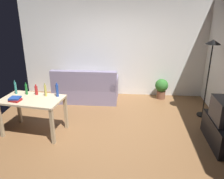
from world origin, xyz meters
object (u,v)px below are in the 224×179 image
at_px(potted_plant, 161,87).
at_px(bottle_squat, 45,90).
at_px(desk, 32,104).
at_px(bottle_blue, 57,90).
at_px(torchiere_lamp, 211,58).
at_px(bottle_tall, 16,88).
at_px(bottle_red, 36,90).
at_px(book_stack, 15,99).
at_px(bottle_green, 26,89).
at_px(tv_stand, 222,133).
at_px(couch, 86,90).

xyz_separation_m(potted_plant, bottle_squat, (-2.59, -1.91, 0.55)).
relative_size(desk, bottle_blue, 4.41).
distance_m(torchiere_lamp, desk, 3.92).
bearing_deg(torchiere_lamp, bottle_tall, -168.48).
bearing_deg(bottle_tall, bottle_red, -1.66).
distance_m(desk, book_stack, 0.34).
xyz_separation_m(torchiere_lamp, bottle_tall, (-4.13, -0.84, -0.53)).
bearing_deg(bottle_squat, bottle_tall, 173.64).
height_order(desk, bottle_green, bottle_green).
bearing_deg(bottle_red, bottle_green, -178.93).
relative_size(bottle_green, bottle_squat, 0.94).
height_order(tv_stand, desk, desk).
height_order(desk, potted_plant, desk).
relative_size(couch, bottle_red, 7.68).
bearing_deg(tv_stand, bottle_blue, 84.86).
relative_size(bottle_squat, bottle_blue, 0.93).
distance_m(bottle_squat, bottle_blue, 0.24).
xyz_separation_m(couch, potted_plant, (2.08, 0.31, 0.02)).
xyz_separation_m(tv_stand, book_stack, (-3.97, -0.01, 0.56)).
height_order(couch, bottle_tall, bottle_tall).
distance_m(potted_plant, book_stack, 3.83).
height_order(desk, bottle_red, bottle_red).
bearing_deg(desk, bottle_blue, 26.35).
bearing_deg(bottle_tall, bottle_green, -4.06).
relative_size(tv_stand, bottle_squat, 4.04).
height_order(bottle_green, bottle_blue, bottle_blue).
distance_m(bottle_squat, book_stack, 0.59).
xyz_separation_m(desk, bottle_tall, (-0.43, 0.23, 0.24)).
distance_m(couch, desk, 1.94).
height_order(bottle_green, book_stack, bottle_green).
bearing_deg(torchiere_lamp, bottle_green, -167.57).
bearing_deg(torchiere_lamp, couch, 166.93).
bearing_deg(bottle_tall, potted_plant, 29.52).
relative_size(potted_plant, book_stack, 2.38).
bearing_deg(bottle_squat, torchiere_lamp, 14.80).
relative_size(tv_stand, bottle_blue, 3.77).
bearing_deg(couch, bottle_green, 58.88).
xyz_separation_m(bottle_red, bottle_blue, (0.46, -0.06, 0.03)).
distance_m(bottle_tall, bottle_red, 0.45).
distance_m(tv_stand, bottle_red, 3.75).
xyz_separation_m(potted_plant, bottle_tall, (-3.25, -1.84, 0.56)).
xyz_separation_m(tv_stand, bottle_red, (-3.68, 0.35, 0.62)).
relative_size(torchiere_lamp, bottle_squat, 6.65).
relative_size(couch, desk, 1.33).
xyz_separation_m(torchiere_lamp, potted_plant, (-0.88, 1.00, -1.08)).
bearing_deg(bottle_squat, bottle_blue, 0.75).
xyz_separation_m(couch, bottle_squat, (-0.51, -1.60, 0.57)).
height_order(potted_plant, bottle_tall, bottle_tall).
height_order(bottle_red, book_stack, bottle_red).
height_order(torchiere_lamp, desk, torchiere_lamp).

